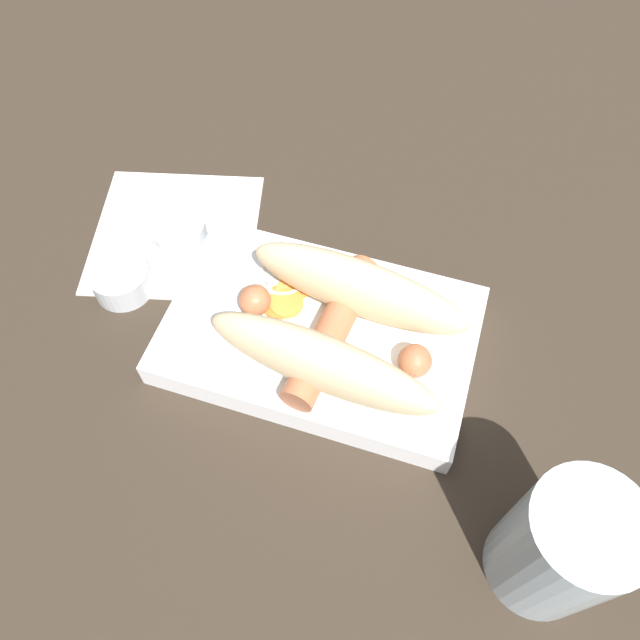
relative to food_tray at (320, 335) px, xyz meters
The scene contains 9 objects.
ground_plane 0.01m from the food_tray, ahead, with size 3.00×3.00×0.00m, color #33281E.
food_tray is the anchor object (origin of this frame).
bread_roll 0.05m from the food_tray, 154.85° to the left, with size 0.19×0.13×0.06m.
sausage 0.03m from the food_tray, 149.50° to the left, with size 0.16×0.14×0.03m.
pickled_veggies 0.05m from the food_tray, 33.63° to the right, with size 0.06×0.07×0.00m.
napkin 0.18m from the food_tray, 23.42° to the right, with size 0.18×0.18×0.00m.
condiment_cup_near 0.17m from the food_tray, 22.26° to the right, with size 0.05×0.05×0.03m.
condiment_cup_far 0.18m from the food_tray, ahead, with size 0.05×0.05×0.03m.
drink_glass 0.24m from the food_tray, 147.50° to the left, with size 0.07×0.07×0.11m.
Camera 1 is at (-0.08, 0.25, 0.45)m, focal length 35.00 mm.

